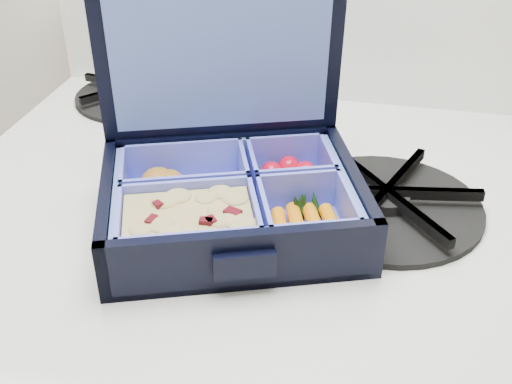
# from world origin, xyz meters

# --- Properties ---
(bento_box) EXTENTS (0.29, 0.26, 0.06)m
(bento_box) POSITION_xyz_m (-0.31, 1.60, 1.00)
(bento_box) COLOR black
(bento_box) RESTS_ON stove
(burner_grate) EXTENTS (0.22, 0.22, 0.03)m
(burner_grate) POSITION_xyz_m (-0.17, 1.66, 0.99)
(burner_grate) COLOR black
(burner_grate) RESTS_ON stove
(burner_grate_rear) EXTENTS (0.20, 0.20, 0.02)m
(burner_grate_rear) POSITION_xyz_m (-0.51, 1.87, 0.98)
(burner_grate_rear) COLOR black
(burner_grate_rear) RESTS_ON stove
(fork) EXTENTS (0.07, 0.19, 0.01)m
(fork) POSITION_xyz_m (-0.28, 1.73, 0.98)
(fork) COLOR silver
(fork) RESTS_ON stove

